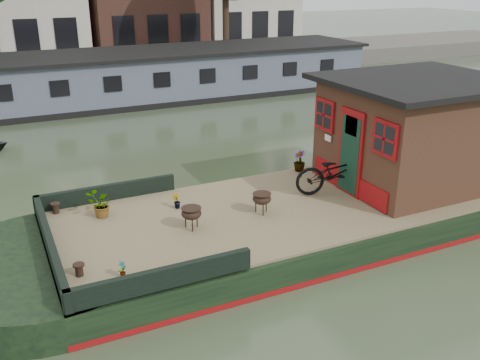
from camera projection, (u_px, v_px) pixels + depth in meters
name	position (u px, v px, depth m)	size (l,w,h in m)	color
ground	(330.00, 223.00, 11.99)	(120.00, 120.00, 0.00)	#2C3622
houseboat_hull	(279.00, 223.00, 11.35)	(14.01, 4.02, 0.60)	black
houseboat_deck	(332.00, 197.00, 11.76)	(11.80, 3.80, 0.05)	olive
bow_bulwark	(99.00, 235.00, 9.65)	(3.00, 4.00, 0.35)	black
cabin	(415.00, 131.00, 12.19)	(4.00, 3.50, 2.42)	#321E13
bicycle	(337.00, 172.00, 11.76)	(0.66, 1.89, 1.00)	black
potted_plant_b	(176.00, 201.00, 11.11)	(0.17, 0.14, 0.31)	maroon
potted_plant_c	(101.00, 205.00, 10.64)	(0.49, 0.42, 0.54)	#AB6231
potted_plant_d	(299.00, 161.00, 13.17)	(0.29, 0.29, 0.52)	brown
potted_plant_e	(122.00, 269.00, 8.57)	(0.16, 0.11, 0.30)	brown
brazier_front	(262.00, 203.00, 10.86)	(0.40, 0.40, 0.43)	black
brazier_rear	(192.00, 218.00, 10.19)	(0.41, 0.41, 0.44)	black
bollard_port	(56.00, 208.00, 10.88)	(0.20, 0.20, 0.22)	black
bollard_stbd	(79.00, 270.00, 8.63)	(0.19, 0.19, 0.22)	black
far_houseboat	(148.00, 77.00, 23.40)	(20.40, 4.40, 2.11)	#4A5563
quay	(114.00, 67.00, 29.05)	(60.00, 6.00, 0.90)	#47443F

